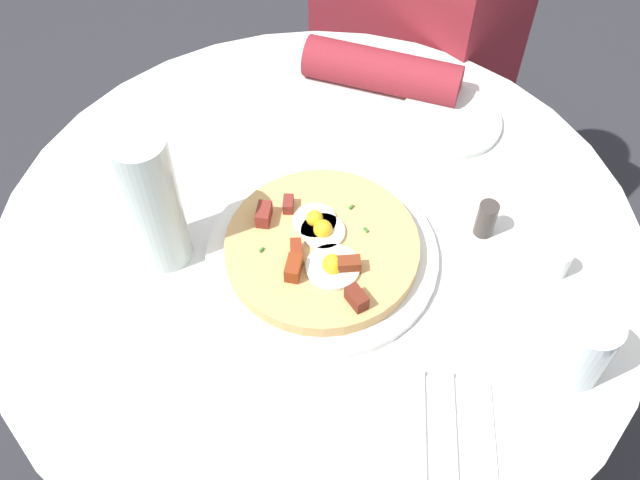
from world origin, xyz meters
name	(u,v)px	position (x,y,z in m)	size (l,w,h in m)	color
ground_plane	(319,439)	(0.00, 0.00, 0.00)	(6.00, 6.00, 0.00)	#2D2D33
dining_table	(318,306)	(0.00, 0.00, 0.58)	(0.93, 0.93, 0.76)	silver
person_seated	(407,90)	(0.27, -0.55, 0.51)	(0.45, 0.48, 1.14)	#2D2D33
pizza_plate	(322,255)	(-0.03, 0.02, 0.76)	(0.32, 0.32, 0.01)	white
breakfast_pizza	(322,248)	(-0.03, 0.02, 0.78)	(0.27, 0.27, 0.05)	#DEAA65
bread_plate	(450,121)	(0.01, -0.31, 0.76)	(0.16, 0.16, 0.01)	silver
napkin	(436,443)	(-0.31, 0.12, 0.76)	(0.17, 0.14, 0.00)	white
fork	(421,441)	(-0.30, 0.13, 0.76)	(0.18, 0.01, 0.01)	silver
knife	(452,442)	(-0.32, 0.11, 0.76)	(0.18, 0.01, 0.01)	silver
water_glass	(584,347)	(-0.37, -0.08, 0.81)	(0.07, 0.07, 0.11)	silver
water_bottle	(153,202)	(0.14, 0.16, 0.87)	(0.07, 0.07, 0.22)	silver
salt_shaker	(559,263)	(-0.27, -0.19, 0.78)	(0.03, 0.03, 0.05)	white
pepper_shaker	(486,219)	(-0.16, -0.17, 0.79)	(0.03, 0.03, 0.06)	#3F3833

